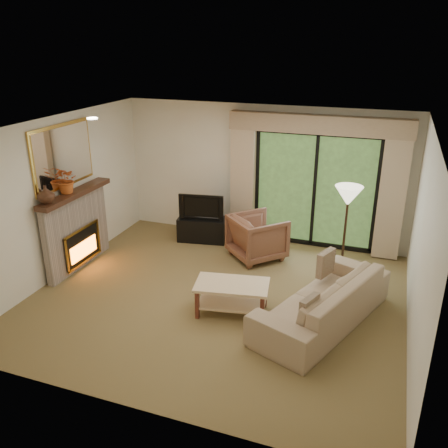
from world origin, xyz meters
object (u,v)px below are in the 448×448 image
(armchair, at_px, (257,237))
(coffee_table, at_px, (232,298))
(sofa, at_px, (323,300))
(media_console, at_px, (202,229))

(armchair, xyz_separation_m, coffee_table, (0.17, -1.89, -0.16))
(armchair, relative_size, sofa, 0.37)
(armchair, xyz_separation_m, sofa, (1.43, -1.69, -0.05))
(armchair, height_order, sofa, armchair)
(armchair, bearing_deg, media_console, 25.75)
(coffee_table, bearing_deg, media_console, 111.07)
(media_console, relative_size, sofa, 0.39)
(coffee_table, bearing_deg, sofa, -1.12)
(armchair, relative_size, coffee_table, 0.84)
(media_console, relative_size, coffee_table, 0.89)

